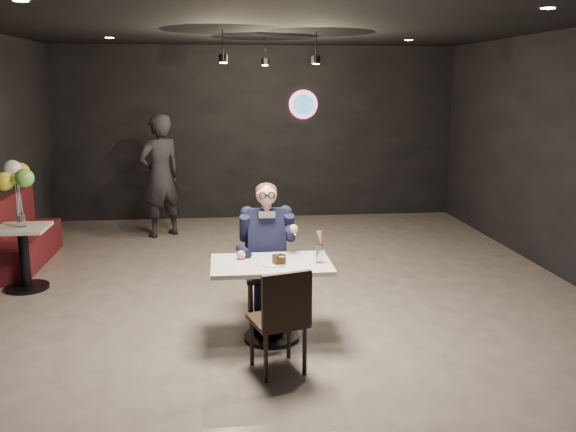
{
  "coord_description": "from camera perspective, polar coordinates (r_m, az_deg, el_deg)",
  "views": [
    {
      "loc": [
        -0.65,
        -6.27,
        2.36
      ],
      "look_at": [
        0.0,
        -0.31,
        1.05
      ],
      "focal_mm": 38.0,
      "sensor_mm": 36.0,
      "label": 1
    }
  ],
  "objects": [
    {
      "name": "pendant_lights",
      "position": [
        8.31,
        -1.84,
        15.89
      ],
      "size": [
        1.4,
        1.2,
        0.36
      ],
      "primitive_type": "cube",
      "color": "black",
      "rests_on": "floor"
    },
    {
      "name": "wall_sign",
      "position": [
        10.84,
        1.44,
        10.4
      ],
      "size": [
        0.5,
        0.06,
        0.5
      ],
      "primitive_type": null,
      "color": "pink",
      "rests_on": "floor"
    },
    {
      "name": "side_table",
      "position": [
        7.72,
        -23.4,
        -3.78
      ],
      "size": [
        0.57,
        0.57,
        0.71
      ],
      "primitive_type": "cube",
      "color": "silver",
      "rests_on": "floor"
    },
    {
      "name": "passerby",
      "position": [
        9.67,
        -11.87,
        3.68
      ],
      "size": [
        0.83,
        0.77,
        1.91
      ],
      "primitive_type": "imported",
      "rotation": [
        0.0,
        0.0,
        3.73
      ],
      "color": "black",
      "rests_on": "floor"
    },
    {
      "name": "cake_slice",
      "position": [
        5.53,
        -0.84,
        -4.09
      ],
      "size": [
        0.12,
        0.11,
        0.07
      ],
      "primitive_type": "cube",
      "rotation": [
        0.0,
        0.0,
        0.35
      ],
      "color": "black",
      "rests_on": "dessert_plate"
    },
    {
      "name": "wafer_cone",
      "position": [
        5.54,
        3.02,
        -2.0
      ],
      "size": [
        0.07,
        0.07,
        0.12
      ],
      "primitive_type": "cone",
      "rotation": [
        0.0,
        0.0,
        0.26
      ],
      "color": "tan",
      "rests_on": "sundae_glass"
    },
    {
      "name": "balloon_vase",
      "position": [
        7.61,
        -23.7,
        -0.36
      ],
      "size": [
        0.1,
        0.1,
        0.15
      ],
      "primitive_type": "cylinder",
      "color": "silver",
      "rests_on": "side_table"
    },
    {
      "name": "dessert_plate",
      "position": [
        5.55,
        -1.43,
        -4.5
      ],
      "size": [
        0.21,
        0.21,
        0.01
      ],
      "primitive_type": "cylinder",
      "color": "white",
      "rests_on": "main_table"
    },
    {
      "name": "balloon_bunch",
      "position": [
        7.54,
        -23.96,
        2.55
      ],
      "size": [
        0.39,
        0.39,
        0.64
      ],
      "primitive_type": "cube",
      "color": "yellow",
      "rests_on": "balloon_vase"
    },
    {
      "name": "main_table",
      "position": [
        5.73,
        -1.57,
        -7.96
      ],
      "size": [
        1.1,
        0.7,
        0.75
      ],
      "primitive_type": "cube",
      "color": "silver",
      "rests_on": "floor"
    },
    {
      "name": "floor",
      "position": [
        6.73,
        -0.32,
        -8.22
      ],
      "size": [
        9.0,
        9.0,
        0.0
      ],
      "primitive_type": "plane",
      "color": "gray",
      "rests_on": "ground"
    },
    {
      "name": "booth_bench",
      "position": [
        8.71,
        -23.47,
        -1.27
      ],
      "size": [
        0.47,
        1.87,
        0.94
      ],
      "primitive_type": "cube",
      "color": "#450E12",
      "rests_on": "floor"
    },
    {
      "name": "seated_man",
      "position": [
        6.14,
        -2.02,
        -3.17
      ],
      "size": [
        0.6,
        0.8,
        1.44
      ],
      "primitive_type": "cube",
      "color": "black",
      "rests_on": "floor"
    },
    {
      "name": "mint_leaf",
      "position": [
        5.46,
        -0.57,
        -3.82
      ],
      "size": [
        0.06,
        0.04,
        0.01
      ],
      "primitive_type": "ellipsoid",
      "color": "#2E8C42",
      "rests_on": "cake_slice"
    },
    {
      "name": "sundae_glass",
      "position": [
        5.59,
        2.98,
        -3.54
      ],
      "size": [
        0.07,
        0.07,
        0.17
      ],
      "primitive_type": "cylinder",
      "color": "silver",
      "rests_on": "main_table"
    },
    {
      "name": "chair_near",
      "position": [
        5.1,
        -0.98,
        -9.54
      ],
      "size": [
        0.53,
        0.56,
        0.92
      ],
      "primitive_type": "cube",
      "rotation": [
        0.0,
        0.0,
        0.29
      ],
      "color": "black",
      "rests_on": "floor"
    },
    {
      "name": "chair_far",
      "position": [
        6.22,
        -2.0,
        -5.48
      ],
      "size": [
        0.42,
        0.46,
        0.92
      ],
      "primitive_type": "cube",
      "color": "black",
      "rests_on": "floor"
    }
  ]
}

